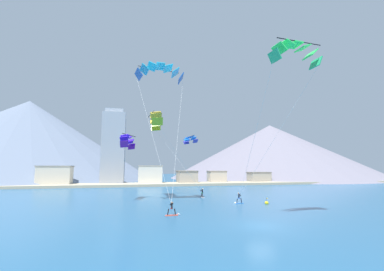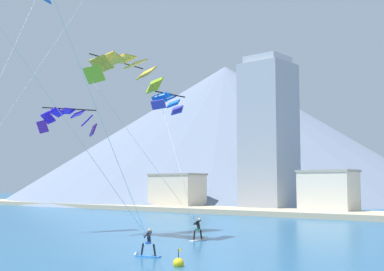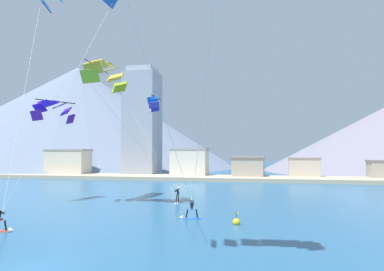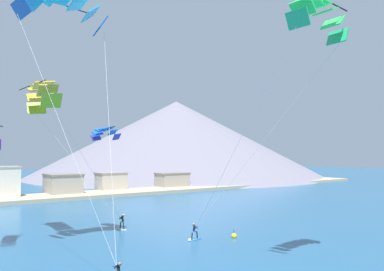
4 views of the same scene
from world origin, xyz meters
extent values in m
cube|color=white|center=(0.59, 23.03, 0.04)|extent=(0.46, 1.45, 0.07)
cylinder|color=black|center=(0.59, 22.64, 0.43)|extent=(0.12, 0.24, 0.72)
cylinder|color=black|center=(0.58, 23.43, 0.43)|extent=(0.12, 0.24, 0.72)
cube|color=#33B266|center=(0.59, 23.03, 0.82)|extent=(0.31, 0.24, 0.12)
cylinder|color=black|center=(0.65, 23.03, 1.15)|extent=(0.34, 0.22, 0.61)
cylinder|color=black|center=(0.55, 22.91, 1.32)|extent=(0.52, 0.09, 0.40)
cylinder|color=black|center=(0.54, 23.15, 1.32)|extent=(0.52, 0.09, 0.40)
cylinder|color=black|center=(0.37, 23.03, 1.30)|extent=(0.04, 0.52, 0.03)
sphere|color=beige|center=(0.74, 23.03, 1.54)|extent=(0.22, 0.22, 0.22)
cone|color=white|center=(0.57, 23.90, 0.10)|extent=(0.36, 0.31, 0.36)
cube|color=#337FDB|center=(4.10, 14.43, 0.04)|extent=(1.51, 0.81, 0.07)
cylinder|color=black|center=(4.49, 14.53, 0.41)|extent=(0.25, 0.17, 0.69)
cylinder|color=black|center=(3.72, 14.32, 0.41)|extent=(0.25, 0.17, 0.69)
cube|color=blue|center=(4.10, 14.43, 0.79)|extent=(0.29, 0.34, 0.12)
cylinder|color=black|center=(4.09, 14.47, 1.10)|extent=(0.28, 0.35, 0.58)
cylinder|color=black|center=(4.23, 14.41, 1.27)|extent=(0.21, 0.50, 0.38)
cylinder|color=black|center=(4.01, 14.35, 1.27)|extent=(0.21, 0.50, 0.38)
cylinder|color=black|center=(4.17, 14.20, 1.24)|extent=(0.51, 0.17, 0.03)
sphere|color=tan|center=(4.07, 14.54, 1.48)|extent=(0.21, 0.21, 0.21)
cone|color=white|center=(3.27, 14.20, 0.10)|extent=(0.39, 0.43, 0.36)
cube|color=#95BA21|center=(-7.94, 20.03, 13.10)|extent=(1.88, 0.97, 1.43)
cube|color=gold|center=(-8.07, 20.91, 14.13)|extent=(1.90, 1.26, 1.22)
cube|color=gold|center=(-8.12, 22.08, 14.80)|extent=(1.90, 1.38, 0.87)
cube|color=gold|center=(-8.10, 23.42, 15.03)|extent=(1.91, 1.49, 0.41)
cube|color=gold|center=(-8.00, 24.75, 14.80)|extent=(1.90, 1.54, 0.87)
cube|color=gold|center=(-7.84, 25.92, 14.13)|extent=(1.89, 1.42, 1.22)
cube|color=#95BA21|center=(-7.64, 26.78, 13.10)|extent=(1.87, 1.13, 1.43)
cylinder|color=black|center=(-8.92, 23.46, 14.90)|extent=(0.88, 6.92, 0.10)
cylinder|color=silver|center=(-3.74, 21.39, 6.89)|extent=(8.26, 3.31, 11.20)
cylinder|color=silver|center=(-3.58, 25.04, 6.89)|extent=(7.93, 4.06, 11.20)
cylinder|color=silver|center=(6.40, 7.91, 8.99)|extent=(4.50, 12.62, 15.52)
cylinder|color=silver|center=(3.41, 7.56, 8.99)|extent=(1.55, 13.32, 15.52)
cylinder|color=silver|center=(-5.73, 12.12, 10.27)|extent=(3.19, 10.09, 18.09)
cube|color=#3D39A8|center=(-2.20, 23.83, 10.01)|extent=(1.13, 0.52, 0.79)
cube|color=blue|center=(-2.20, 23.38, 10.49)|extent=(1.17, 0.72, 0.73)
cube|color=blue|center=(-2.11, 22.80, 10.79)|extent=(1.19, 0.87, 0.60)
cube|color=blue|center=(-1.94, 22.17, 10.90)|extent=(1.18, 0.96, 0.39)
cube|color=blue|center=(-1.72, 21.56, 10.79)|extent=(1.16, 1.03, 0.60)
cube|color=blue|center=(-1.46, 21.04, 10.49)|extent=(1.11, 1.03, 0.73)
cube|color=#3D39A8|center=(-1.21, 20.66, 10.01)|extent=(1.05, 0.95, 0.79)
cylinder|color=black|center=(-1.51, 22.31, 11.02)|extent=(0.21, 3.44, 0.10)
cube|color=#5A1A99|center=(-12.09, 23.40, 9.05)|extent=(1.25, 1.00, 1.12)
cube|color=#3A14D1|center=(-12.40, 22.91, 9.88)|extent=(1.35, 1.26, 1.03)
cube|color=#3A14D1|center=(-12.72, 22.14, 10.44)|extent=(1.41, 1.37, 0.77)
cube|color=#3A14D1|center=(-12.99, 21.18, 10.64)|extent=(1.45, 1.31, 0.39)
cube|color=#3A14D1|center=(-13.18, 20.21, 10.44)|extent=(1.44, 1.17, 0.77)
cube|color=#3A14D1|center=(-13.25, 19.37, 9.88)|extent=(1.40, 0.89, 1.03)
cube|color=#5A1A99|center=(-13.20, 18.80, 9.05)|extent=(1.32, 0.51, 1.12)
cylinder|color=black|center=(-12.46, 21.06, 10.76)|extent=(2.19, 4.29, 0.10)
sphere|color=yellow|center=(7.81, 12.89, 0.15)|extent=(0.56, 0.56, 0.56)
cylinder|color=black|center=(7.81, 12.89, 0.65)|extent=(0.04, 0.04, 0.44)
cube|color=yellow|center=(7.90, 12.89, 0.83)|extent=(0.18, 0.01, 0.12)
cube|color=tan|center=(0.00, 56.13, 0.35)|extent=(180.00, 10.00, 0.70)
cube|color=beige|center=(-33.71, 58.71, 2.81)|extent=(8.97, 4.75, 5.63)
cube|color=gray|center=(-33.71, 58.71, 5.78)|extent=(9.33, 4.94, 0.30)
cube|color=silver|center=(-6.59, 58.88, 2.88)|extent=(7.23, 4.20, 5.76)
cube|color=#99958B|center=(-6.59, 58.88, 5.91)|extent=(7.51, 4.37, 0.30)
cube|color=#999EA8|center=(-18.07, 62.47, 11.37)|extent=(7.00, 7.00, 22.74)
cube|color=#A8ADB9|center=(-18.07, 62.47, 23.34)|extent=(5.60, 5.60, 1.20)
cone|color=slate|center=(-59.28, 106.41, 17.96)|extent=(112.57, 112.57, 35.91)
camera|label=1|loc=(-11.62, -22.73, 5.40)|focal=24.00mm
camera|label=2|loc=(26.07, -7.48, 4.11)|focal=50.00mm
camera|label=3|loc=(10.81, -14.77, 5.28)|focal=35.00mm
camera|label=4|loc=(-17.37, -14.87, 8.20)|focal=35.00mm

